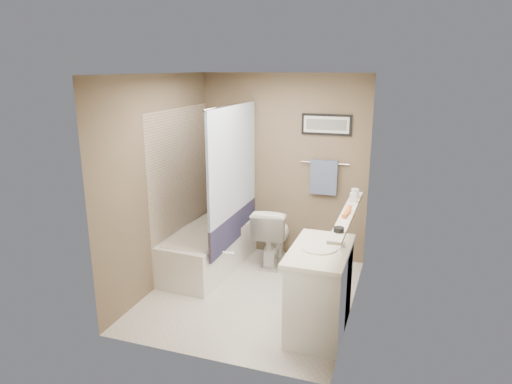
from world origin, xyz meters
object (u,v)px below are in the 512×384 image
(candle_bowl_near, at_px, (339,230))
(hair_brush_back, at_px, (348,210))
(bathtub, at_px, (208,249))
(soap_bottle, at_px, (353,195))
(vanity, at_px, (320,291))
(toilet, at_px, (273,234))
(glass_jar, at_px, (355,193))
(hair_brush_front, at_px, (346,213))

(candle_bowl_near, xyz_separation_m, hair_brush_back, (0.00, 0.57, 0.00))
(bathtub, distance_m, hair_brush_back, 2.08)
(bathtub, distance_m, candle_bowl_near, 2.32)
(soap_bottle, bearing_deg, vanity, -105.04)
(candle_bowl_near, xyz_separation_m, soap_bottle, (0.00, 0.94, 0.05))
(toilet, xyz_separation_m, glass_jar, (1.07, -0.52, 0.78))
(toilet, bearing_deg, hair_brush_front, 127.66)
(hair_brush_front, distance_m, soap_bottle, 0.48)
(soap_bottle, bearing_deg, glass_jar, 90.00)
(glass_jar, xyz_separation_m, soap_bottle, (0.00, -0.16, 0.02))
(hair_brush_front, bearing_deg, glass_jar, 90.00)
(bathtub, distance_m, vanity, 1.86)
(toilet, bearing_deg, bathtub, 26.07)
(vanity, bearing_deg, bathtub, 149.41)
(candle_bowl_near, height_order, hair_brush_front, hair_brush_front)
(toilet, xyz_separation_m, hair_brush_back, (1.07, -1.04, 0.76))
(hair_brush_front, relative_size, hair_brush_back, 1.00)
(vanity, relative_size, soap_bottle, 6.28)
(bathtub, height_order, soap_bottle, soap_bottle)
(bathtub, relative_size, candle_bowl_near, 16.67)
(toilet, bearing_deg, candle_bowl_near, 118.30)
(candle_bowl_near, distance_m, hair_brush_front, 0.46)
(vanity, bearing_deg, hair_brush_front, 48.81)
(toilet, distance_m, hair_brush_front, 1.74)
(bathtub, bearing_deg, hair_brush_back, -15.11)
(candle_bowl_near, bearing_deg, toilet, 123.41)
(vanity, relative_size, glass_jar, 9.00)
(toilet, distance_m, soap_bottle, 1.50)
(bathtub, distance_m, hair_brush_front, 2.12)
(candle_bowl_near, bearing_deg, glass_jar, 90.00)
(hair_brush_back, bearing_deg, bathtub, 161.16)
(soap_bottle, bearing_deg, hair_brush_back, -90.00)
(bathtub, height_order, candle_bowl_near, candle_bowl_near)
(bathtub, height_order, hair_brush_front, hair_brush_front)
(glass_jar, bearing_deg, toilet, 154.04)
(bathtub, xyz_separation_m, hair_brush_front, (1.79, -0.72, 0.89))
(hair_brush_front, height_order, hair_brush_back, same)
(toilet, relative_size, hair_brush_back, 3.47)
(hair_brush_back, height_order, glass_jar, glass_jar)
(toilet, xyz_separation_m, soap_bottle, (1.07, -0.68, 0.80))
(glass_jar, bearing_deg, bathtub, 177.28)
(vanity, relative_size, hair_brush_front, 4.09)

